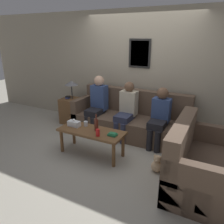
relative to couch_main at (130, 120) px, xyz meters
name	(u,v)px	position (x,y,z in m)	size (l,w,h in m)	color
ground_plane	(120,144)	(0.00, -0.53, -0.32)	(16.00, 16.00, 0.00)	#ADA899
wall_back	(140,72)	(0.00, 0.45, 0.98)	(9.00, 0.08, 2.60)	#9E937F
couch_main	(130,120)	(0.00, 0.00, 0.00)	(2.44, 0.87, 0.95)	brown
couch_side	(199,165)	(1.55, -1.16, 0.00)	(0.87, 1.43, 0.95)	brown
coffee_table	(91,134)	(-0.28, -1.12, 0.08)	(1.20, 0.49, 0.47)	brown
side_table_with_lamp	(71,108)	(-1.56, -0.05, 0.04)	(0.44, 0.44, 1.06)	brown
wine_bottle	(96,125)	(-0.19, -1.09, 0.26)	(0.07, 0.07, 0.31)	#562319
drinking_glass	(86,124)	(-0.48, -1.00, 0.19)	(0.07, 0.07, 0.09)	silver
book_stack	(113,134)	(0.15, -1.13, 0.17)	(0.15, 0.12, 0.05)	#237547
soda_can	(98,133)	(-0.06, -1.26, 0.21)	(0.07, 0.07, 0.12)	red
tissue_box	(74,123)	(-0.67, -1.10, 0.20)	(0.23, 0.12, 0.14)	silver
person_left	(97,102)	(-0.74, -0.15, 0.35)	(0.34, 0.58, 1.24)	black
person_middle	(127,109)	(-0.02, -0.17, 0.31)	(0.34, 0.60, 1.17)	#2D334C
person_right	(160,115)	(0.68, -0.21, 0.30)	(0.34, 0.57, 1.14)	black
teddy_bear	(157,164)	(0.93, -1.11, -0.20)	(0.18, 0.18, 0.29)	tan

